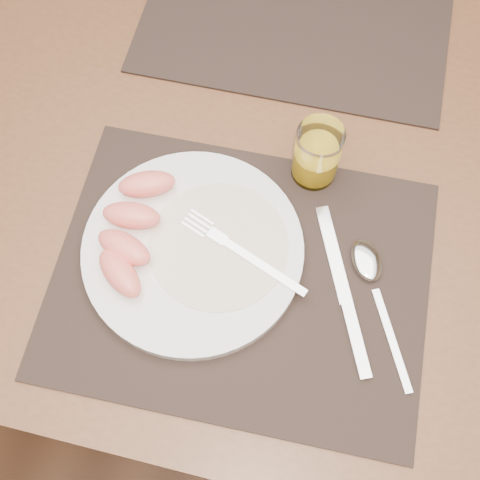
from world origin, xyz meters
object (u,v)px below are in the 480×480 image
Objects in this scene: spoon at (370,271)px; juice_glass at (317,156)px; fork at (234,247)px; placemat_near at (241,277)px; table at (270,160)px; knife at (346,303)px; placemat_far at (299,6)px; plate at (193,250)px.

juice_glass reaches higher than spoon.
juice_glass reaches higher than fork.
table is at bearing 91.94° from placemat_near.
fork is 0.81× the size of knife.
placemat_near is 5.10× the size of juice_glass.
knife is 0.05m from spoon.
placemat_far is at bearing 92.05° from placemat_near.
placemat_far is 1.67× the size of plate.
juice_glass is (0.06, 0.16, 0.04)m from placemat_near.
placemat_near is 0.07m from plate.
table is 3.11× the size of placemat_far.
spoon is 0.16m from juice_glass.
placemat_near is 1.00× the size of placemat_far.
juice_glass is at bearing 50.19° from plate.
juice_glass is (0.07, -0.28, 0.04)m from placemat_far.
plate is (-0.06, -0.20, 0.10)m from table.
juice_glass reaches higher than plate.
fork is at bearing -118.56° from juice_glass.
fork reaches higher than plate.
juice_glass is at bearing -75.03° from placemat_far.
spoon is at bearing 15.07° from placemat_near.
fork is 0.16m from juice_glass.
juice_glass is at bearing 113.02° from knife.
table is at bearing 121.40° from knife.
spoon reaches higher than table.
table is 3.11× the size of placemat_near.
table is 0.23m from plate.
spoon reaches higher than knife.
fork is at bearing -90.02° from placemat_far.
juice_glass is (-0.07, 0.17, 0.04)m from knife.
table is 8.31× the size of fork.
spoon is at bearing -53.14° from juice_glass.
placemat_far reaches higher than table.
knife is (0.15, -0.03, -0.02)m from fork.
knife is at bearing -12.68° from fork.
placemat_near is 0.44m from placemat_far.
fork is at bearing -92.51° from table.
knife is (0.13, -0.00, 0.00)m from placemat_near.
juice_glass is at bearing -40.56° from table.
spoon is at bearing 6.21° from plate.
placemat_far is 5.10× the size of juice_glass.
placemat_far is (-0.02, 0.44, 0.00)m from placemat_near.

